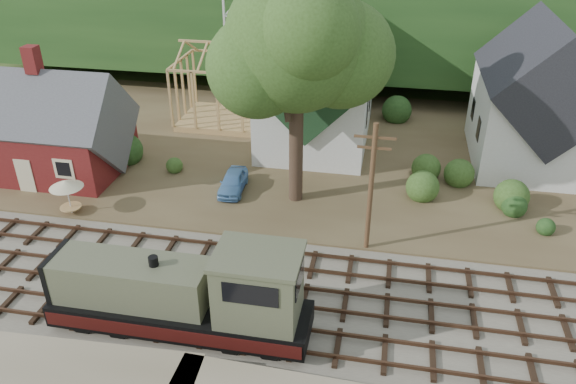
# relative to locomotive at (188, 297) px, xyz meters

# --- Properties ---
(ground) EXTENTS (140.00, 140.00, 0.00)m
(ground) POSITION_rel_locomotive_xyz_m (0.72, 3.00, -2.14)
(ground) COLOR #384C1E
(ground) RESTS_ON ground
(railroad_bed) EXTENTS (64.00, 11.00, 0.16)m
(railroad_bed) POSITION_rel_locomotive_xyz_m (0.72, 3.00, -2.06)
(railroad_bed) COLOR #726B5B
(railroad_bed) RESTS_ON ground
(village_flat) EXTENTS (64.00, 26.00, 0.30)m
(village_flat) POSITION_rel_locomotive_xyz_m (0.72, 21.00, -1.99)
(village_flat) COLOR brown
(village_flat) RESTS_ON ground
(hillside) EXTENTS (70.00, 28.96, 12.74)m
(hillside) POSITION_rel_locomotive_xyz_m (0.72, 45.00, -2.14)
(hillside) COLOR #1E3F19
(hillside) RESTS_ON ground
(ridge) EXTENTS (80.00, 20.00, 12.00)m
(ridge) POSITION_rel_locomotive_xyz_m (0.72, 61.00, -2.14)
(ridge) COLOR black
(ridge) RESTS_ON ground
(depot) EXTENTS (10.80, 7.41, 9.00)m
(depot) POSITION_rel_locomotive_xyz_m (-15.28, 14.00, 1.08)
(depot) COLOR maroon
(depot) RESTS_ON village_flat
(church) EXTENTS (8.40, 15.17, 13.00)m
(church) POSITION_rel_locomotive_xyz_m (2.72, 22.68, 3.04)
(church) COLOR silver
(church) RESTS_ON village_flat
(farmhouse) EXTENTS (8.40, 10.80, 10.60)m
(farmhouse) POSITION_rel_locomotive_xyz_m (18.72, 22.00, 2.73)
(farmhouse) COLOR silver
(farmhouse) RESTS_ON village_flat
(timber_frame) EXTENTS (8.20, 6.20, 6.99)m
(timber_frame) POSITION_rel_locomotive_xyz_m (-5.28, 25.00, 1.13)
(timber_frame) COLOR tan
(timber_frame) RESTS_ON village_flat
(big_tree) EXTENTS (10.90, 8.40, 14.70)m
(big_tree) POSITION_rel_locomotive_xyz_m (2.89, 13.08, 8.08)
(big_tree) COLOR #38281E
(big_tree) RESTS_ON village_flat
(telegraph_pole_near) EXTENTS (2.20, 0.28, 8.00)m
(telegraph_pole_near) POSITION_rel_locomotive_xyz_m (7.72, 8.20, 2.11)
(telegraph_pole_near) COLOR #4C331E
(telegraph_pole_near) RESTS_ON ground
(locomotive) EXTENTS (12.08, 3.02, 4.83)m
(locomotive) POSITION_rel_locomotive_xyz_m (0.00, 0.00, 0.00)
(locomotive) COLOR black
(locomotive) RESTS_ON railroad_bed
(car_blue) EXTENTS (1.78, 3.98, 1.33)m
(car_blue) POSITION_rel_locomotive_xyz_m (-1.63, 13.24, -1.17)
(car_blue) COLOR #6097CF
(car_blue) RESTS_ON village_flat
(patio_set) EXTENTS (2.08, 2.08, 2.32)m
(patio_set) POSITION_rel_locomotive_xyz_m (-10.97, 8.50, 0.13)
(patio_set) COLOR silver
(patio_set) RESTS_ON village_flat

